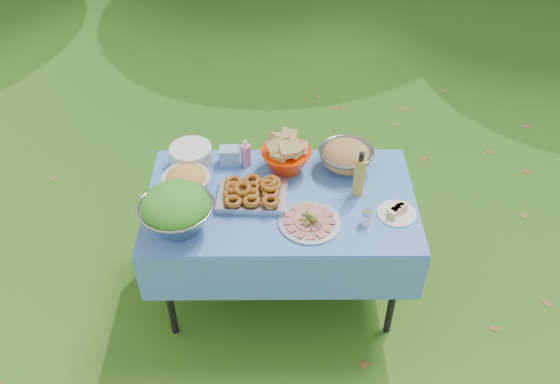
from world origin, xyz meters
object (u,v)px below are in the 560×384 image
(pasta_bowl_steel, at_px, (346,156))
(oil_bottle, at_px, (360,174))
(picnic_table, at_px, (281,246))
(plate_stack, at_px, (191,156))
(salad_bowl, at_px, (176,210))
(charcuterie_platter, at_px, (310,218))
(bread_bowl, at_px, (286,155))

(pasta_bowl_steel, height_order, oil_bottle, oil_bottle)
(picnic_table, height_order, plate_stack, plate_stack)
(salad_bowl, height_order, charcuterie_platter, salad_bowl)
(plate_stack, relative_size, bread_bowl, 0.85)
(plate_stack, xyz_separation_m, oil_bottle, (0.93, -0.27, 0.08))
(salad_bowl, relative_size, plate_stack, 1.58)
(picnic_table, distance_m, charcuterie_platter, 0.49)
(picnic_table, height_order, pasta_bowl_steel, pasta_bowl_steel)
(plate_stack, height_order, oil_bottle, oil_bottle)
(charcuterie_platter, bearing_deg, pasta_bowl_steel, 64.04)
(oil_bottle, bearing_deg, charcuterie_platter, -139.70)
(pasta_bowl_steel, relative_size, oil_bottle, 1.11)
(salad_bowl, distance_m, bread_bowl, 0.74)
(salad_bowl, bearing_deg, plate_stack, 88.44)
(plate_stack, distance_m, oil_bottle, 0.97)
(picnic_table, bearing_deg, plate_stack, 149.84)
(salad_bowl, xyz_separation_m, plate_stack, (0.01, 0.53, -0.07))
(charcuterie_platter, bearing_deg, salad_bowl, -177.52)
(bread_bowl, relative_size, charcuterie_platter, 0.89)
(plate_stack, bearing_deg, pasta_bowl_steel, -2.15)
(picnic_table, xyz_separation_m, charcuterie_platter, (0.15, -0.20, 0.42))
(bread_bowl, relative_size, pasta_bowl_steel, 0.93)
(plate_stack, xyz_separation_m, charcuterie_platter, (0.66, -0.50, -0.02))
(pasta_bowl_steel, relative_size, charcuterie_platter, 0.95)
(bread_bowl, bearing_deg, salad_bowl, -139.16)
(charcuterie_platter, bearing_deg, picnic_table, 126.52)
(salad_bowl, relative_size, pasta_bowl_steel, 1.24)
(picnic_table, relative_size, pasta_bowl_steel, 4.72)
(picnic_table, distance_m, pasta_bowl_steel, 0.65)
(pasta_bowl_steel, distance_m, oil_bottle, 0.24)
(picnic_table, height_order, charcuterie_platter, charcuterie_platter)
(bread_bowl, distance_m, pasta_bowl_steel, 0.34)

